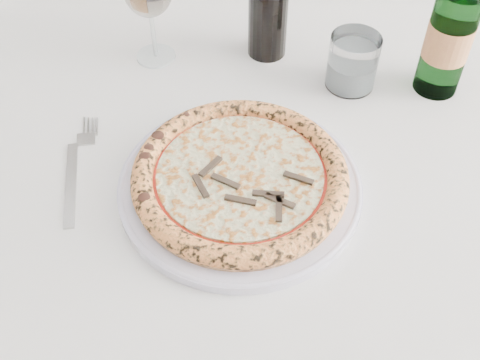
{
  "coord_description": "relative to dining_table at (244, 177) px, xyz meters",
  "views": [
    {
      "loc": [
        -0.11,
        -0.62,
        1.36
      ],
      "look_at": [
        -0.15,
        -0.1,
        0.78
      ],
      "focal_mm": 45.0,
      "sensor_mm": 36.0,
      "label": 1
    }
  ],
  "objects": [
    {
      "name": "beer_bottle",
      "position": [
        0.29,
        0.13,
        0.19
      ],
      "size": [
        0.07,
        0.07,
        0.26
      ],
      "color": "#38683B",
      "rests_on": "dining_table"
    },
    {
      "name": "pizza",
      "position": [
        -0.0,
        -0.1,
        0.11
      ],
      "size": [
        0.28,
        0.28,
        0.03
      ],
      "color": "tan",
      "rests_on": "plate"
    },
    {
      "name": "fork",
      "position": [
        -0.23,
        -0.08,
        0.09
      ],
      "size": [
        0.05,
        0.21,
        0.0
      ],
      "color": "#A6A6A6",
      "rests_on": "dining_table"
    },
    {
      "name": "tumbler",
      "position": [
        0.16,
        0.13,
        0.12
      ],
      "size": [
        0.08,
        0.08,
        0.09
      ],
      "color": "silver",
      "rests_on": "dining_table"
    },
    {
      "name": "dining_table",
      "position": [
        0.0,
        0.0,
        0.0
      ],
      "size": [
        1.58,
        1.05,
        0.76
      ],
      "color": "#8D5E3B",
      "rests_on": "floor"
    },
    {
      "name": "plate",
      "position": [
        -0.0,
        -0.1,
        0.09
      ],
      "size": [
        0.32,
        0.32,
        0.02
      ],
      "color": "white",
      "rests_on": "dining_table"
    }
  ]
}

